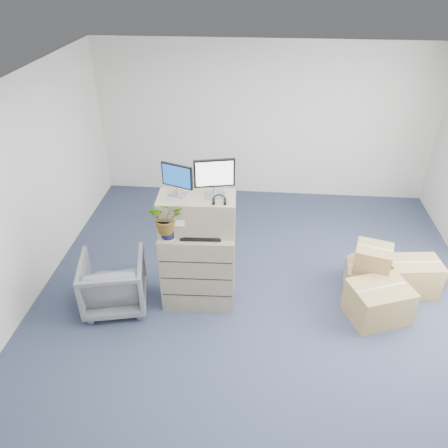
{
  "coord_description": "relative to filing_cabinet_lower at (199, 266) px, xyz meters",
  "views": [
    {
      "loc": [
        -0.06,
        -4.05,
        4.05
      ],
      "look_at": [
        -0.45,
        0.4,
        1.2
      ],
      "focal_mm": 35.0,
      "sensor_mm": 36.0,
      "label": 1
    }
  ],
  "objects": [
    {
      "name": "monitor_left",
      "position": [
        -0.22,
        0.07,
        1.23
      ],
      "size": [
        0.39,
        0.22,
        0.4
      ],
      "rotation": [
        0.0,
        0.0,
        -0.36
      ],
      "color": "#99999E",
      "rests_on": "filing_cabinet_upper"
    },
    {
      "name": "filing_cabinet_upper",
      "position": [
        -0.0,
        0.05,
        0.77
      ],
      "size": [
        0.94,
        0.5,
        0.46
      ],
      "primitive_type": "cube",
      "rotation": [
        0.0,
        0.0,
        0.04
      ],
      "color": "tan",
      "rests_on": "filing_cabinet_lower"
    },
    {
      "name": "office_chair",
      "position": [
        -1.08,
        -0.21,
        -0.13
      ],
      "size": [
        0.93,
        0.89,
        0.81
      ],
      "primitive_type": "imported",
      "rotation": [
        0.0,
        0.0,
        3.36
      ],
      "color": "slate",
      "rests_on": "ground"
    },
    {
      "name": "water_bottle",
      "position": [
        0.12,
        0.02,
        0.67
      ],
      "size": [
        0.08,
        0.08,
        0.27
      ],
      "primitive_type": "cylinder",
      "color": "gray",
      "rests_on": "filing_cabinet_lower"
    },
    {
      "name": "mouse",
      "position": [
        0.34,
        -0.1,
        0.56
      ],
      "size": [
        0.11,
        0.07,
        0.04
      ],
      "primitive_type": "ellipsoid",
      "rotation": [
        0.0,
        0.0,
        0.08
      ],
      "color": "silver",
      "rests_on": "filing_cabinet_lower"
    },
    {
      "name": "keyboard",
      "position": [
        0.06,
        -0.11,
        0.55
      ],
      "size": [
        0.5,
        0.23,
        0.03
      ],
      "primitive_type": "cube",
      "rotation": [
        0.0,
        0.0,
        0.05
      ],
      "color": "black",
      "rests_on": "filing_cabinet_lower"
    },
    {
      "name": "phone_dock",
      "position": [
        -0.08,
        0.0,
        0.59
      ],
      "size": [
        0.07,
        0.06,
        0.15
      ],
      "rotation": [
        0.0,
        0.0,
        0.04
      ],
      "color": "silver",
      "rests_on": "filing_cabinet_lower"
    },
    {
      "name": "tissue_box",
      "position": [
        0.33,
        0.1,
        0.65
      ],
      "size": [
        0.26,
        0.17,
        0.09
      ],
      "primitive_type": "cube",
      "rotation": [
        0.0,
        0.0,
        -0.2
      ],
      "color": "#3B6FCA",
      "rests_on": "external_drive"
    },
    {
      "name": "ground",
      "position": [
        0.78,
        -0.38,
        -0.54
      ],
      "size": [
        7.0,
        7.0,
        0.0
      ],
      "primitive_type": "plane",
      "color": "#2A314C",
      "rests_on": "ground"
    },
    {
      "name": "wall_back",
      "position": [
        0.78,
        3.13,
        0.86
      ],
      "size": [
        6.0,
        0.02,
        2.8
      ],
      "primitive_type": "cube",
      "color": "beige",
      "rests_on": "ground"
    },
    {
      "name": "filing_cabinet_lower",
      "position": [
        0.0,
        0.0,
        0.0
      ],
      "size": [
        0.95,
        0.6,
        1.08
      ],
      "primitive_type": "cube",
      "rotation": [
        0.0,
        0.0,
        0.04
      ],
      "color": "tan",
      "rests_on": "ground"
    },
    {
      "name": "monitor_right",
      "position": [
        0.21,
        0.08,
        1.27
      ],
      "size": [
        0.47,
        0.23,
        0.47
      ],
      "rotation": [
        0.0,
        0.0,
        0.22
      ],
      "color": "#99999E",
      "rests_on": "filing_cabinet_upper"
    },
    {
      "name": "headphones",
      "position": [
        0.28,
        -0.09,
        1.05
      ],
      "size": [
        0.16,
        0.02,
        0.16
      ],
      "primitive_type": "torus",
      "rotation": [
        1.57,
        0.0,
        0.04
      ],
      "color": "black",
      "rests_on": "filing_cabinet_upper"
    },
    {
      "name": "external_drive",
      "position": [
        0.29,
        0.12,
        0.57
      ],
      "size": [
        0.25,
        0.2,
        0.07
      ],
      "primitive_type": "cube",
      "rotation": [
        0.0,
        0.0,
        -0.15
      ],
      "color": "black",
      "rests_on": "filing_cabinet_lower"
    },
    {
      "name": "potted_plant",
      "position": [
        -0.33,
        -0.16,
        0.78
      ],
      "size": [
        0.44,
        0.48,
        0.43
      ],
      "rotation": [
        0.0,
        0.0,
        0.04
      ],
      "color": "#92AE8C",
      "rests_on": "filing_cabinet_lower"
    },
    {
      "name": "cardboard_boxes",
      "position": [
        2.43,
        0.21,
        -0.28
      ],
      "size": [
        1.36,
        1.27,
        0.75
      ],
      "color": "olive",
      "rests_on": "ground"
    }
  ]
}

